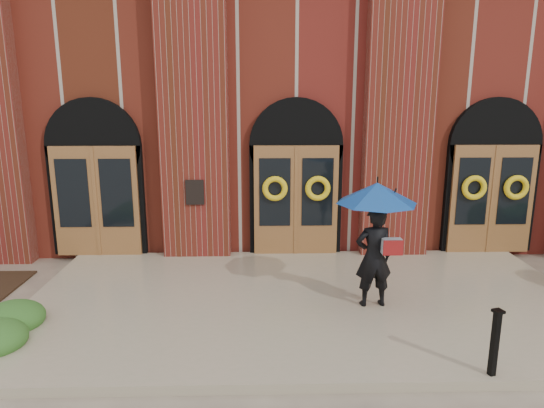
{
  "coord_description": "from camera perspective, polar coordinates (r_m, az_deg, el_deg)",
  "views": [
    {
      "loc": [
        -0.81,
        -8.01,
        3.79
      ],
      "look_at": [
        -0.58,
        1.0,
        1.71
      ],
      "focal_mm": 32.0,
      "sensor_mm": 36.0,
      "label": 1
    }
  ],
  "objects": [
    {
      "name": "ground",
      "position": [
        8.9,
        4.02,
        -12.28
      ],
      "size": [
        90.0,
        90.0,
        0.0
      ],
      "primitive_type": "plane",
      "color": "gray",
      "rests_on": "ground"
    },
    {
      "name": "landing",
      "position": [
        9.0,
        3.94,
        -11.44
      ],
      "size": [
        10.0,
        5.3,
        0.15
      ],
      "primitive_type": "cube",
      "color": "tan",
      "rests_on": "ground"
    },
    {
      "name": "church_building",
      "position": [
        16.82,
        1.37,
        11.98
      ],
      "size": [
        16.2,
        12.53,
        7.0
      ],
      "color": "maroon",
      "rests_on": "ground"
    },
    {
      "name": "man_with_umbrella",
      "position": [
        8.37,
        12.1,
        -1.94
      ],
      "size": [
        1.5,
        1.5,
        2.18
      ],
      "rotation": [
        0.0,
        0.0,
        3.24
      ],
      "color": "black",
      "rests_on": "landing"
    },
    {
      "name": "metal_post",
      "position": [
        7.16,
        24.75,
        -14.46
      ],
      "size": [
        0.16,
        0.16,
        0.93
      ],
      "rotation": [
        0.0,
        0.0,
        0.3
      ],
      "color": "black",
      "rests_on": "landing"
    }
  ]
}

